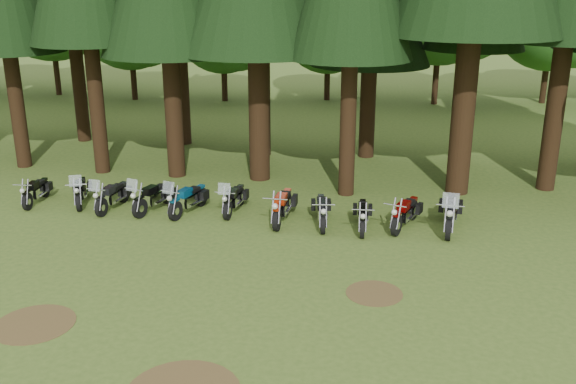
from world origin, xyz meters
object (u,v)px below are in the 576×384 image
object	(u,v)px
motorcycle_8	(363,216)
motorcycle_9	(405,214)
motorcycle_0	(36,192)
motorcycle_7	(322,212)
motorcycle_6	(282,207)
motorcycle_5	(234,200)
motorcycle_10	(450,214)
motorcycle_1	(81,192)
motorcycle_4	(188,200)
motorcycle_2	(112,197)
motorcycle_3	(154,197)

from	to	relation	value
motorcycle_8	motorcycle_9	size ratio (longest dim) A/B	0.98
motorcycle_0	motorcycle_8	size ratio (longest dim) A/B	0.97
motorcycle_0	motorcycle_8	distance (m)	11.13
motorcycle_7	motorcycle_0	bearing A→B (deg)	168.57
motorcycle_7	motorcycle_8	world-z (taller)	motorcycle_7
motorcycle_6	motorcycle_8	xyz separation A→B (m)	(2.52, -0.33, -0.06)
motorcycle_5	motorcycle_10	world-z (taller)	motorcycle_10
motorcycle_10	motorcycle_5	bearing A→B (deg)	-177.44
motorcycle_8	motorcycle_9	world-z (taller)	motorcycle_9
motorcycle_1	motorcycle_4	world-z (taller)	motorcycle_4
motorcycle_6	motorcycle_10	world-z (taller)	motorcycle_10
motorcycle_2	motorcycle_10	bearing A→B (deg)	5.60
motorcycle_0	motorcycle_9	world-z (taller)	motorcycle_9
motorcycle_7	motorcycle_1	bearing A→B (deg)	167.03
motorcycle_0	motorcycle_7	xyz separation A→B (m)	(9.83, -0.71, 0.03)
motorcycle_2	motorcycle_4	bearing A→B (deg)	6.95
motorcycle_7	motorcycle_9	world-z (taller)	motorcycle_9
motorcycle_2	motorcycle_9	size ratio (longest dim) A/B	1.02
motorcycle_1	motorcycle_9	world-z (taller)	motorcycle_1
motorcycle_1	motorcycle_8	bearing A→B (deg)	-25.42
motorcycle_0	motorcycle_1	world-z (taller)	motorcycle_1
motorcycle_0	motorcycle_8	world-z (taller)	motorcycle_8
motorcycle_9	motorcycle_1	bearing A→B (deg)	-162.66
motorcycle_3	motorcycle_10	size ratio (longest dim) A/B	0.87
motorcycle_0	motorcycle_2	distance (m)	2.83
motorcycle_10	motorcycle_9	bearing A→B (deg)	-172.91
motorcycle_0	motorcycle_6	size ratio (longest dim) A/B	0.85
motorcycle_1	motorcycle_4	distance (m)	3.88
motorcycle_4	motorcycle_5	bearing A→B (deg)	28.19
motorcycle_9	motorcycle_3	bearing A→B (deg)	-161.78
motorcycle_2	motorcycle_7	distance (m)	7.02
motorcycle_8	motorcycle_10	size ratio (longest dim) A/B	0.81
motorcycle_0	motorcycle_10	bearing A→B (deg)	-6.63
motorcycle_10	motorcycle_0	bearing A→B (deg)	-174.78
motorcycle_5	motorcycle_8	distance (m)	4.31
motorcycle_5	motorcycle_6	bearing A→B (deg)	-14.37
motorcycle_4	motorcycle_7	world-z (taller)	motorcycle_4
motorcycle_0	motorcycle_7	world-z (taller)	motorcycle_7
motorcycle_1	motorcycle_7	size ratio (longest dim) A/B	0.98
motorcycle_7	motorcycle_3	bearing A→B (deg)	167.37
motorcycle_2	motorcycle_7	world-z (taller)	motorcycle_2
motorcycle_2	motorcycle_8	distance (m)	8.30
motorcycle_3	motorcycle_6	distance (m)	4.35
motorcycle_6	motorcycle_9	xyz separation A→B (m)	(3.82, -0.02, -0.03)
motorcycle_10	motorcycle_6	bearing A→B (deg)	-172.62
motorcycle_5	motorcycle_4	bearing A→B (deg)	-164.44
motorcycle_2	motorcycle_6	bearing A→B (deg)	4.19
motorcycle_6	motorcycle_8	size ratio (longest dim) A/B	1.15
motorcycle_1	motorcycle_7	xyz separation A→B (m)	(8.28, -0.82, -0.01)
motorcycle_0	motorcycle_10	world-z (taller)	motorcycle_10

